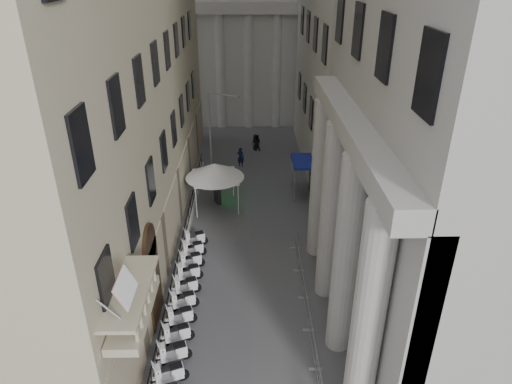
# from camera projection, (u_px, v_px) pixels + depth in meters

# --- Properties ---
(iron_fence) EXTENTS (0.30, 28.00, 1.40)m
(iron_fence) POSITION_uv_depth(u_px,v_px,m) (184.00, 252.00, 29.47)
(iron_fence) COLOR black
(iron_fence) RESTS_ON ground
(blue_awning) EXTENTS (1.60, 3.00, 3.00)m
(blue_awning) POSITION_uv_depth(u_px,v_px,m) (301.00, 195.00, 36.74)
(blue_awning) COLOR navy
(blue_awning) RESTS_ON ground
(scooter_3) EXTENTS (1.51, 1.00, 1.50)m
(scooter_3) POSITION_uv_depth(u_px,v_px,m) (171.00, 383.00, 20.31)
(scooter_3) COLOR white
(scooter_3) RESTS_ON ground
(scooter_4) EXTENTS (1.51, 1.00, 1.50)m
(scooter_4) POSITION_uv_depth(u_px,v_px,m) (175.00, 362.00, 21.40)
(scooter_4) COLOR white
(scooter_4) RESTS_ON ground
(scooter_5) EXTENTS (1.51, 1.00, 1.50)m
(scooter_5) POSITION_uv_depth(u_px,v_px,m) (178.00, 342.00, 22.49)
(scooter_5) COLOR white
(scooter_5) RESTS_ON ground
(scooter_6) EXTENTS (1.51, 1.00, 1.50)m
(scooter_6) POSITION_uv_depth(u_px,v_px,m) (181.00, 325.00, 23.57)
(scooter_6) COLOR white
(scooter_6) RESTS_ON ground
(scooter_7) EXTENTS (1.51, 1.00, 1.50)m
(scooter_7) POSITION_uv_depth(u_px,v_px,m) (184.00, 309.00, 24.66)
(scooter_7) COLOR white
(scooter_7) RESTS_ON ground
(scooter_8) EXTENTS (1.51, 1.00, 1.50)m
(scooter_8) POSITION_uv_depth(u_px,v_px,m) (187.00, 294.00, 25.75)
(scooter_8) COLOR white
(scooter_8) RESTS_ON ground
(scooter_9) EXTENTS (1.51, 1.00, 1.50)m
(scooter_9) POSITION_uv_depth(u_px,v_px,m) (189.00, 281.00, 26.84)
(scooter_9) COLOR white
(scooter_9) RESTS_ON ground
(scooter_10) EXTENTS (1.51, 1.00, 1.50)m
(scooter_10) POSITION_uv_depth(u_px,v_px,m) (192.00, 268.00, 27.93)
(scooter_10) COLOR white
(scooter_10) RESTS_ON ground
(scooter_11) EXTENTS (1.51, 1.00, 1.50)m
(scooter_11) POSITION_uv_depth(u_px,v_px,m) (194.00, 257.00, 29.01)
(scooter_11) COLOR white
(scooter_11) RESTS_ON ground
(scooter_12) EXTENTS (1.51, 1.00, 1.50)m
(scooter_12) POSITION_uv_depth(u_px,v_px,m) (196.00, 246.00, 30.10)
(scooter_12) COLOR white
(scooter_12) RESTS_ON ground
(barrier_2) EXTENTS (0.60, 2.40, 1.10)m
(barrier_2) POSITION_uv_depth(u_px,v_px,m) (312.00, 349.00, 22.12)
(barrier_2) COLOR #B4B7BD
(barrier_2) RESTS_ON ground
(barrier_3) EXTENTS (0.60, 2.40, 1.10)m
(barrier_3) POSITION_uv_depth(u_px,v_px,m) (306.00, 313.00, 24.35)
(barrier_3) COLOR #B4B7BD
(barrier_3) RESTS_ON ground
(barrier_4) EXTENTS (0.60, 2.40, 1.10)m
(barrier_4) POSITION_uv_depth(u_px,v_px,m) (301.00, 284.00, 26.57)
(barrier_4) COLOR #B4B7BD
(barrier_4) RESTS_ON ground
(barrier_5) EXTENTS (0.60, 2.40, 1.10)m
(barrier_5) POSITION_uv_depth(u_px,v_px,m) (297.00, 259.00, 28.80)
(barrier_5) COLOR #B4B7BD
(barrier_5) RESTS_ON ground
(security_tent) EXTENTS (4.37, 4.37, 3.55)m
(security_tent) POSITION_uv_depth(u_px,v_px,m) (218.00, 172.00, 33.52)
(security_tent) COLOR white
(security_tent) RESTS_ON ground
(street_lamp) EXTENTS (2.44, 1.14, 7.94)m
(street_lamp) POSITION_uv_depth(u_px,v_px,m) (214.00, 134.00, 35.76)
(street_lamp) COLOR #95989D
(street_lamp) RESTS_ON ground
(info_kiosk) EXTENTS (0.61, 0.96, 1.96)m
(info_kiosk) POSITION_uv_depth(u_px,v_px,m) (217.00, 191.00, 35.09)
(info_kiosk) COLOR black
(info_kiosk) RESTS_ON ground
(pedestrian_a) EXTENTS (0.77, 0.63, 1.81)m
(pedestrian_a) POSITION_uv_depth(u_px,v_px,m) (241.00, 157.00, 41.42)
(pedestrian_a) COLOR #0D1137
(pedestrian_a) RESTS_ON ground
(pedestrian_b) EXTENTS (0.81, 0.63, 1.66)m
(pedestrian_b) POSITION_uv_depth(u_px,v_px,m) (257.00, 143.00, 44.91)
(pedestrian_b) COLOR black
(pedestrian_b) RESTS_ON ground
(pedestrian_c) EXTENTS (0.91, 0.85, 1.56)m
(pedestrian_c) POSITION_uv_depth(u_px,v_px,m) (255.00, 142.00, 45.25)
(pedestrian_c) COLOR black
(pedestrian_c) RESTS_ON ground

